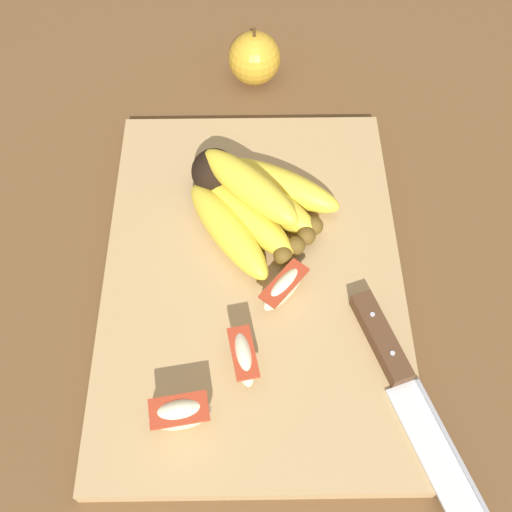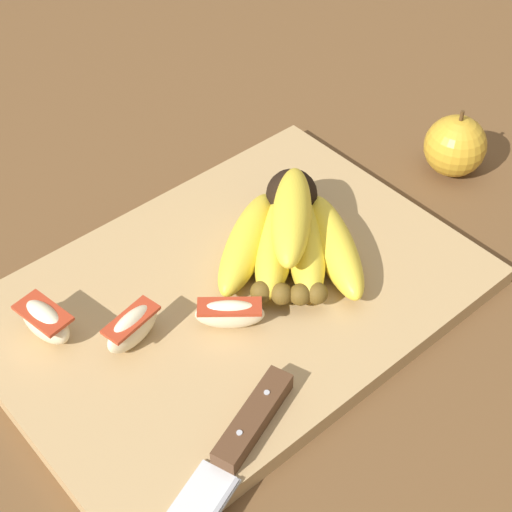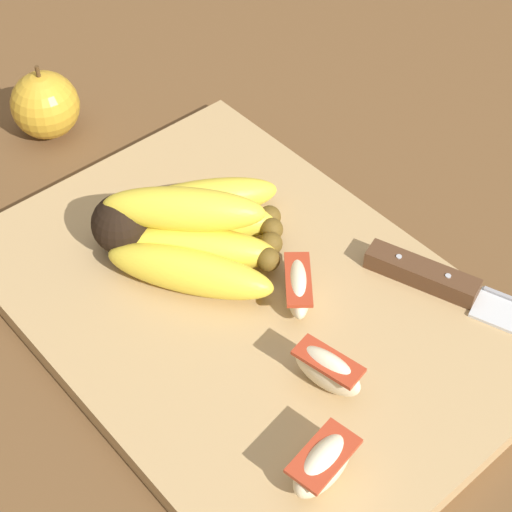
# 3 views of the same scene
# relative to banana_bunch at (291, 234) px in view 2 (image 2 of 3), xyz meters

# --- Properties ---
(ground_plane) EXTENTS (6.00, 6.00, 0.00)m
(ground_plane) POSITION_rel_banana_bunch_xyz_m (-0.09, -0.02, -0.05)
(ground_plane) COLOR brown
(cutting_board) EXTENTS (0.46, 0.33, 0.02)m
(cutting_board) POSITION_rel_banana_bunch_xyz_m (-0.08, -0.00, -0.04)
(cutting_board) COLOR tan
(cutting_board) RESTS_ON ground_plane
(banana_bunch) EXTENTS (0.19, 0.19, 0.07)m
(banana_bunch) POSITION_rel_banana_bunch_xyz_m (0.00, 0.00, 0.00)
(banana_bunch) COLOR black
(banana_bunch) RESTS_ON cutting_board
(chefs_knife) EXTENTS (0.27, 0.12, 0.02)m
(chefs_knife) POSITION_rel_banana_bunch_xyz_m (-0.21, -0.15, -0.02)
(chefs_knife) COLOR silver
(chefs_knife) RESTS_ON cutting_board
(apple_wedge_near) EXTENTS (0.06, 0.03, 0.04)m
(apple_wedge_near) POSITION_rel_banana_bunch_xyz_m (-0.19, 0.01, -0.01)
(apple_wedge_near) COLOR beige
(apple_wedge_near) RESTS_ON cutting_board
(apple_wedge_middle) EXTENTS (0.04, 0.06, 0.04)m
(apple_wedge_middle) POSITION_rel_banana_bunch_xyz_m (-0.24, 0.07, -0.01)
(apple_wedge_middle) COLOR beige
(apple_wedge_middle) RESTS_ON cutting_board
(apple_wedge_far) EXTENTS (0.06, 0.06, 0.03)m
(apple_wedge_far) POSITION_rel_banana_bunch_xyz_m (-0.11, -0.03, -0.01)
(apple_wedge_far) COLOR beige
(apple_wedge_far) RESTS_ON cutting_board
(whole_apple) EXTENTS (0.07, 0.07, 0.08)m
(whole_apple) POSITION_rel_banana_bunch_xyz_m (0.25, -0.01, -0.01)
(whole_apple) COLOR gold
(whole_apple) RESTS_ON ground_plane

